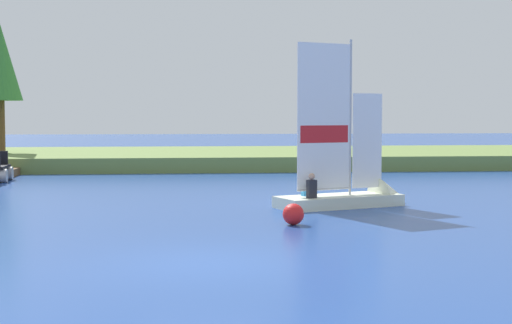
% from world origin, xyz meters
% --- Properties ---
extents(ground_plane, '(200.00, 200.00, 0.00)m').
position_xyz_m(ground_plane, '(0.00, 0.00, 0.00)').
color(ground_plane, '#234793').
extents(shore_bank, '(80.00, 13.74, 0.78)m').
position_xyz_m(shore_bank, '(0.00, 29.85, 0.39)').
color(shore_bank, olive).
rests_on(shore_bank, ground).
extents(shoreline_tree_right, '(2.45, 2.45, 7.45)m').
position_xyz_m(shoreline_tree_right, '(-10.70, 29.67, 5.93)').
color(shoreline_tree_right, brown).
rests_on(shoreline_tree_right, shore_bank).
extents(sailboat, '(4.78, 2.94, 5.81)m').
position_xyz_m(sailboat, '(5.26, 9.02, 0.43)').
color(sailboat, silver).
rests_on(sailboat, ground).
extents(channel_buoy, '(0.57, 0.57, 0.57)m').
position_xyz_m(channel_buoy, '(2.48, 4.95, 0.29)').
color(channel_buoy, red).
rests_on(channel_buoy, ground).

